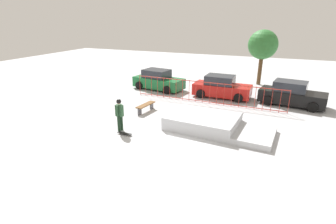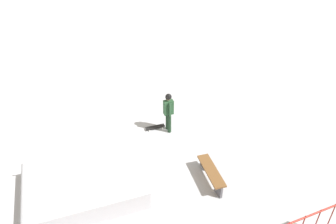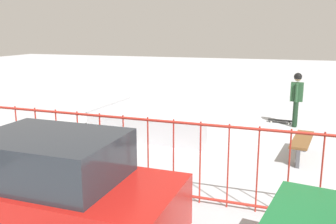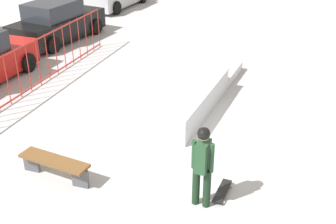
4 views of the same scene
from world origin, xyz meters
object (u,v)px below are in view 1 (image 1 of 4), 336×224
Objects in this scene: parked_car_red at (222,87)px; parked_car_black at (292,94)px; parked_car_green at (158,80)px; skater at (120,113)px; park_bench at (146,106)px; distant_tree at (263,45)px; skate_ramp at (211,124)px; skateboard at (125,133)px.

parked_car_red and parked_car_black have the same top height.
parked_car_green is 5.23m from parked_car_red.
skater is 3.22m from park_bench.
parked_car_black is at bearing 7.86° from parked_car_green.
distant_tree is (-2.47, 5.21, 2.64)m from parked_car_black.
distant_tree is at bearing 124.81° from parked_car_black.
park_bench is 12.11m from distant_tree.
parked_car_green and parked_car_red have the same top height.
skate_ramp is at bearing -37.20° from parked_car_green.
skateboard is 0.19× the size of parked_car_green.
parked_car_black is (8.37, 4.93, 0.37)m from park_bench.
parked_car_red reaches higher than park_bench.
skater is 8.59m from parked_car_green.
parked_car_black is at bearing 48.85° from skater.
skater is 1.05× the size of park_bench.
parked_car_red reaches higher than skateboard.
skater reaches higher than park_bench.
skate_ramp is at bearing 29.26° from skater.
parked_car_black is at bearing 0.98° from parked_car_red.
distant_tree is at bearing 87.24° from skate_ramp.
distant_tree reaches higher than park_bench.
skate_ramp is 4.79m from skater.
park_bench is (-0.59, 3.49, 0.28)m from skateboard.
parked_car_green is 0.94× the size of distant_tree.
parked_car_red is at bearing -113.37° from distant_tree.
skate_ramp is 8.79m from parked_car_green.
parked_car_red is at bearing 101.69° from skate_ramp.
skate_ramp is at bearing -113.37° from parked_car_black.
parked_car_green is at bearing 106.44° from park_bench.
distant_tree is (2.23, 5.15, 2.64)m from parked_car_red.
parked_car_red is (5.23, -0.27, 0.00)m from parked_car_green.
skater is at bearing -87.45° from park_bench.
distant_tree reaches higher than parked_car_red.
skater reaches higher than parked_car_red.
parked_car_green and parked_car_black have the same top height.
distant_tree is (5.90, 10.14, 3.01)m from park_bench.
parked_car_green is (-2.14, 8.75, 0.65)m from skateboard.
parked_car_black reaches higher than skate_ramp.
parked_car_red is (3.53, 8.15, -0.28)m from skater.
skater reaches higher than skate_ramp.
parked_car_green is at bearing 137.63° from skate_ramp.
skateboard is 0.19× the size of parked_car_black.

